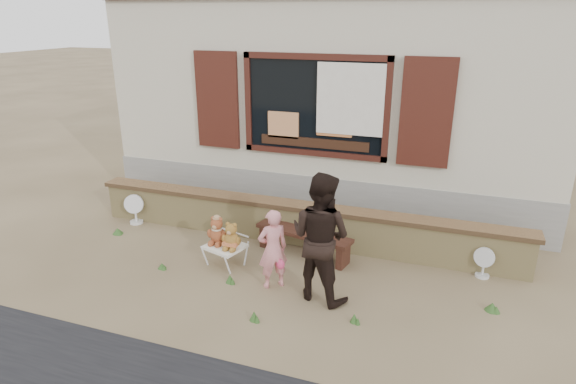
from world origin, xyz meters
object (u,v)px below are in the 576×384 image
at_px(bench, 304,238).
at_px(teddy_bear_left, 217,230).
at_px(teddy_bear_right, 232,235).
at_px(folding_chair, 225,247).
at_px(adult, 320,237).
at_px(child, 273,249).

height_order(bench, teddy_bear_left, teddy_bear_left).
bearing_deg(bench, teddy_bear_right, -126.23).
bearing_deg(folding_chair, bench, 51.45).
bearing_deg(folding_chair, adult, 3.76).
relative_size(teddy_bear_right, child, 0.36).
bearing_deg(adult, teddy_bear_left, 3.14).
xyz_separation_m(teddy_bear_left, teddy_bear_right, (0.27, -0.08, -0.01)).
xyz_separation_m(bench, teddy_bear_right, (-0.85, -0.73, 0.24)).
distance_m(folding_chair, teddy_bear_left, 0.28).
xyz_separation_m(folding_chair, teddy_bear_left, (-0.13, 0.04, 0.24)).
bearing_deg(adult, folding_chair, 3.45).
bearing_deg(child, adult, 138.94).
distance_m(teddy_bear_left, teddy_bear_right, 0.28).
height_order(bench, adult, adult).
xyz_separation_m(teddy_bear_left, adult, (1.66, -0.38, 0.32)).
xyz_separation_m(folding_chair, teddy_bear_right, (0.13, -0.04, 0.23)).
height_order(child, adult, adult).
height_order(bench, teddy_bear_right, teddy_bear_right).
distance_m(bench, teddy_bear_right, 1.14).
height_order(folding_chair, teddy_bear_left, teddy_bear_left).
bearing_deg(bench, child, -83.33).
bearing_deg(teddy_bear_right, folding_chair, -180.00).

